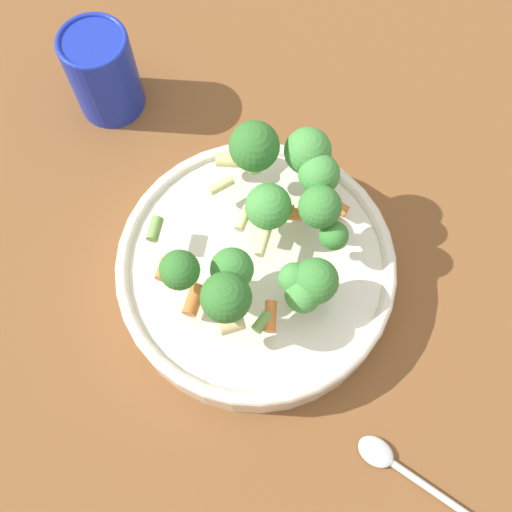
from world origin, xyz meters
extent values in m
plane|color=brown|center=(0.00, 0.00, 0.00)|extent=(3.00, 3.00, 0.00)
cylinder|color=silver|center=(0.00, 0.00, 0.02)|extent=(0.28, 0.28, 0.04)
torus|color=silver|center=(0.00, 0.00, 0.04)|extent=(0.28, 0.28, 0.01)
cylinder|color=#8CB766|center=(0.01, -0.06, 0.06)|extent=(0.01, 0.01, 0.02)
sphere|color=#3D8438|center=(0.01, -0.06, 0.09)|extent=(0.04, 0.04, 0.04)
cylinder|color=#8CB766|center=(-0.07, 0.03, 0.09)|extent=(0.01, 0.01, 0.02)
sphere|color=#33722D|center=(-0.07, 0.03, 0.12)|extent=(0.04, 0.04, 0.04)
cylinder|color=#8CB766|center=(-0.06, -0.02, 0.09)|extent=(0.02, 0.02, 0.02)
sphere|color=#33722D|center=(-0.06, -0.02, 0.12)|extent=(0.04, 0.04, 0.04)
cylinder|color=#8CB766|center=(0.06, -0.05, 0.07)|extent=(0.01, 0.01, 0.01)
sphere|color=#3D8438|center=(0.06, -0.05, 0.09)|extent=(0.03, 0.03, 0.03)
cylinder|color=#8CB766|center=(-0.03, 0.00, 0.07)|extent=(0.01, 0.01, 0.01)
sphere|color=#3D8438|center=(-0.03, 0.00, 0.09)|extent=(0.04, 0.04, 0.04)
cylinder|color=#8CB766|center=(0.06, -0.02, 0.09)|extent=(0.01, 0.01, 0.02)
sphere|color=#3D8438|center=(0.06, -0.02, 0.11)|extent=(0.04, 0.04, 0.04)
cylinder|color=#8CB766|center=(0.06, 0.06, 0.09)|extent=(0.02, 0.02, 0.02)
sphere|color=#33722D|center=(0.06, 0.06, 0.12)|extent=(0.05, 0.05, 0.05)
cylinder|color=#8CB766|center=(0.04, 0.02, 0.07)|extent=(0.02, 0.02, 0.01)
sphere|color=#479342|center=(0.04, 0.02, 0.09)|extent=(0.04, 0.04, 0.04)
cylinder|color=#8CB766|center=(-0.01, -0.06, 0.07)|extent=(0.01, 0.01, 0.01)
sphere|color=#479342|center=(-0.01, -0.06, 0.09)|extent=(0.03, 0.03, 0.03)
cylinder|color=#8CB766|center=(0.10, 0.02, 0.09)|extent=(0.02, 0.02, 0.02)
sphere|color=#479342|center=(0.10, 0.02, 0.11)|extent=(0.05, 0.05, 0.05)
cylinder|color=#8CB766|center=(0.09, 0.00, 0.08)|extent=(0.01, 0.01, 0.02)
sphere|color=#479342|center=(0.09, 0.00, 0.11)|extent=(0.04, 0.04, 0.04)
cylinder|color=#8CB766|center=(0.00, -0.05, 0.07)|extent=(0.01, 0.01, 0.01)
sphere|color=#479342|center=(0.00, -0.05, 0.09)|extent=(0.03, 0.03, 0.03)
cylinder|color=beige|center=(0.07, 0.09, 0.08)|extent=(0.02, 0.01, 0.01)
cylinder|color=#729E4C|center=(-0.05, 0.09, 0.08)|extent=(0.03, 0.02, 0.01)
cylinder|color=orange|center=(0.05, 0.00, 0.08)|extent=(0.02, 0.03, 0.01)
cylinder|color=beige|center=(0.03, 0.07, 0.07)|extent=(0.03, 0.02, 0.01)
cylinder|color=beige|center=(-0.07, -0.03, 0.09)|extent=(0.03, 0.02, 0.01)
cylinder|color=#729E4C|center=(-0.05, -0.05, 0.08)|extent=(0.02, 0.01, 0.01)
cylinder|color=orange|center=(0.05, 0.01, 0.08)|extent=(0.02, 0.02, 0.01)
cylinder|color=orange|center=(-0.07, 0.06, 0.06)|extent=(0.03, 0.02, 0.01)
cylinder|color=orange|center=(-0.07, 0.01, 0.06)|extent=(0.03, 0.03, 0.01)
cylinder|color=beige|center=(0.01, 0.00, 0.08)|extent=(0.03, 0.02, 0.01)
cylinder|color=beige|center=(0.05, 0.09, 0.07)|extent=(0.03, 0.03, 0.01)
cylinder|color=beige|center=(0.01, 0.03, 0.08)|extent=(0.03, 0.02, 0.01)
cylinder|color=orange|center=(-0.04, -0.05, 0.08)|extent=(0.03, 0.03, 0.01)
cylinder|color=orange|center=(0.10, -0.02, 0.06)|extent=(0.02, 0.03, 0.01)
cylinder|color=#192DAD|center=(0.05, 0.28, 0.05)|extent=(0.08, 0.08, 0.10)
torus|color=#192DAD|center=(0.05, 0.28, 0.10)|extent=(0.08, 0.08, 0.01)
cylinder|color=silver|center=(-0.04, -0.28, 0.01)|extent=(0.02, 0.12, 0.01)
ellipsoid|color=silver|center=(-0.05, -0.20, 0.01)|extent=(0.03, 0.04, 0.01)
camera|label=1|loc=(-0.16, -0.14, 0.60)|focal=42.00mm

